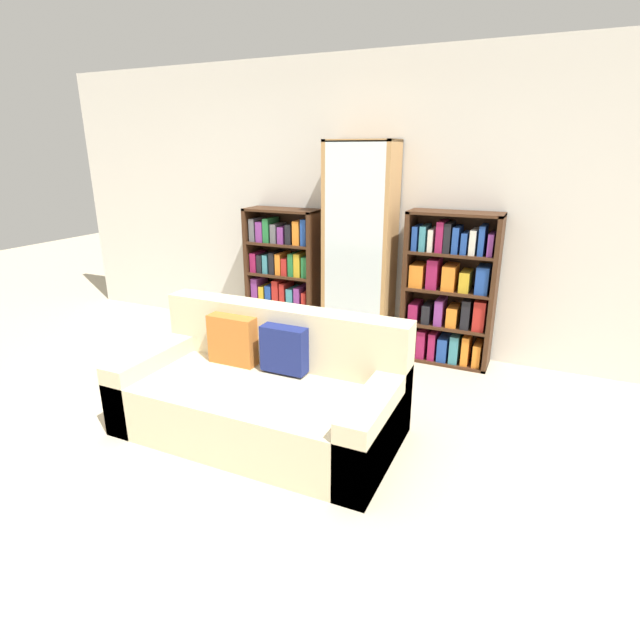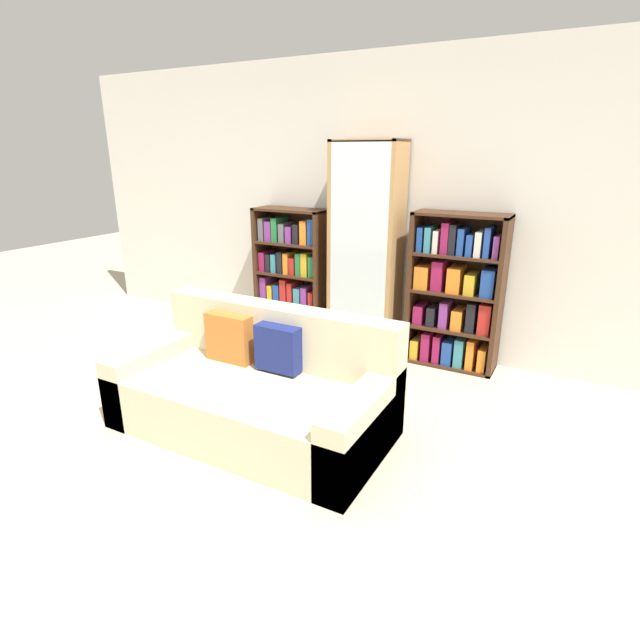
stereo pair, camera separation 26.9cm
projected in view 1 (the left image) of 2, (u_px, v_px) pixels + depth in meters
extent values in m
plane|color=beige|center=(198.00, 472.00, 3.06)|extent=(16.00, 16.00, 0.00)
cube|color=beige|center=(353.00, 207.00, 4.82)|extent=(6.84, 0.06, 2.70)
cube|color=beige|center=(259.00, 408.00, 3.42)|extent=(1.89, 0.94, 0.38)
cube|color=beige|center=(283.00, 335.00, 3.61)|extent=(1.89, 0.20, 0.43)
cube|color=beige|center=(161.00, 378.00, 3.73)|extent=(0.20, 0.94, 0.50)
cube|color=beige|center=(376.00, 427.00, 3.07)|extent=(0.20, 0.94, 0.50)
cube|color=#B76628|center=(233.00, 340.00, 3.61)|extent=(0.36, 0.12, 0.36)
cube|color=navy|center=(284.00, 349.00, 3.44)|extent=(0.32, 0.12, 0.32)
cube|color=#3D2314|center=(254.00, 271.00, 5.27)|extent=(0.04, 0.32, 1.32)
cube|color=#3D2314|center=(315.00, 277.00, 4.99)|extent=(0.04, 0.32, 1.32)
cube|color=#3D2314|center=(282.00, 210.00, 4.92)|extent=(0.76, 0.32, 0.02)
cube|color=#3D2314|center=(285.00, 333.00, 5.34)|extent=(0.76, 0.32, 0.02)
cube|color=#3D2314|center=(291.00, 271.00, 5.26)|extent=(0.76, 0.01, 1.32)
cube|color=#3D2314|center=(284.00, 303.00, 5.23)|extent=(0.68, 0.32, 0.02)
cube|color=#3D2314|center=(284.00, 274.00, 5.13)|extent=(0.68, 0.32, 0.02)
cube|color=#3D2314|center=(283.00, 243.00, 5.03)|extent=(0.68, 0.32, 0.02)
cube|color=orange|center=(260.00, 318.00, 5.40)|extent=(0.04, 0.24, 0.25)
cube|color=#7A3384|center=(266.00, 321.00, 5.39)|extent=(0.04, 0.24, 0.19)
cube|color=#5B5B60|center=(271.00, 319.00, 5.35)|extent=(0.04, 0.24, 0.25)
cube|color=teal|center=(276.00, 322.00, 5.33)|extent=(0.05, 0.24, 0.20)
cube|color=#1E4293|center=(282.00, 321.00, 5.30)|extent=(0.04, 0.24, 0.24)
cube|color=#AD231E|center=(287.00, 322.00, 5.28)|extent=(0.04, 0.24, 0.23)
cube|color=beige|center=(292.00, 324.00, 5.26)|extent=(0.05, 0.24, 0.21)
cube|color=#AD231E|center=(298.00, 326.00, 5.23)|extent=(0.05, 0.24, 0.19)
cube|color=olive|center=(304.00, 327.00, 5.20)|extent=(0.04, 0.24, 0.19)
cube|color=olive|center=(309.00, 327.00, 5.18)|extent=(0.04, 0.24, 0.21)
cube|color=#7A3384|center=(260.00, 288.00, 5.29)|extent=(0.07, 0.24, 0.25)
cube|color=gold|center=(266.00, 292.00, 5.27)|extent=(0.06, 0.24, 0.17)
cube|color=#1E4293|center=(273.00, 293.00, 5.24)|extent=(0.06, 0.24, 0.19)
cube|color=#AD231E|center=(280.00, 291.00, 5.19)|extent=(0.07, 0.24, 0.25)
cube|color=#AD231E|center=(287.00, 293.00, 5.17)|extent=(0.05, 0.24, 0.23)
cube|color=teal|center=(294.00, 296.00, 5.14)|extent=(0.07, 0.24, 0.18)
cube|color=#7A3384|center=(301.00, 296.00, 5.11)|extent=(0.06, 0.24, 0.20)
cube|color=#AD231E|center=(308.00, 298.00, 5.08)|extent=(0.05, 0.24, 0.16)
cube|color=#8E1947|center=(258.00, 261.00, 5.20)|extent=(0.07, 0.24, 0.20)
cube|color=black|center=(265.00, 262.00, 5.17)|extent=(0.05, 0.24, 0.18)
cube|color=teal|center=(270.00, 263.00, 5.14)|extent=(0.05, 0.24, 0.19)
cube|color=black|center=(277.00, 262.00, 5.11)|extent=(0.06, 0.24, 0.22)
cube|color=orange|center=(283.00, 263.00, 5.08)|extent=(0.06, 0.24, 0.21)
cube|color=#AD231E|center=(289.00, 265.00, 5.06)|extent=(0.06, 0.24, 0.17)
cube|color=#237038|center=(296.00, 264.00, 5.02)|extent=(0.06, 0.24, 0.23)
cube|color=gold|center=(302.00, 264.00, 4.99)|extent=(0.07, 0.24, 0.23)
cube|color=#237038|center=(309.00, 266.00, 4.97)|extent=(0.06, 0.24, 0.20)
cube|color=#5B5B60|center=(257.00, 229.00, 5.09)|extent=(0.06, 0.24, 0.23)
cube|color=#7A3384|center=(264.00, 231.00, 5.06)|extent=(0.07, 0.24, 0.20)
cube|color=#237038|center=(271.00, 230.00, 5.03)|extent=(0.06, 0.24, 0.24)
cube|color=#5B5B60|center=(278.00, 233.00, 5.00)|extent=(0.06, 0.24, 0.19)
cube|color=#7A3384|center=(285.00, 234.00, 4.97)|extent=(0.06, 0.24, 0.16)
cube|color=black|center=(293.00, 233.00, 4.93)|extent=(0.06, 0.24, 0.19)
cube|color=orange|center=(301.00, 232.00, 4.89)|extent=(0.07, 0.24, 0.23)
cube|color=#1E4293|center=(308.00, 232.00, 4.86)|extent=(0.06, 0.24, 0.25)
cube|color=#AD7F4C|center=(331.00, 247.00, 4.80)|extent=(0.04, 0.36, 1.96)
cube|color=#AD7F4C|center=(390.00, 252.00, 4.56)|extent=(0.04, 0.36, 1.96)
cube|color=#AD7F4C|center=(362.00, 141.00, 4.37)|extent=(0.64, 0.36, 0.02)
cube|color=#AD7F4C|center=(357.00, 346.00, 4.99)|extent=(0.64, 0.36, 0.02)
cube|color=#AD7F4C|center=(366.00, 247.00, 4.83)|extent=(0.64, 0.01, 1.96)
cube|color=silver|center=(353.00, 253.00, 4.53)|extent=(0.56, 0.01, 1.93)
cube|color=#AD7F4C|center=(358.00, 314.00, 4.89)|extent=(0.56, 0.32, 0.02)
cube|color=#AD7F4C|center=(359.00, 283.00, 4.78)|extent=(0.56, 0.32, 0.02)
cube|color=#AD7F4C|center=(360.00, 250.00, 4.68)|extent=(0.56, 0.32, 0.02)
cube|color=#AD7F4C|center=(361.00, 216.00, 4.58)|extent=(0.56, 0.32, 0.02)
cube|color=#AD7F4C|center=(361.00, 180.00, 4.47)|extent=(0.56, 0.32, 0.02)
cylinder|color=silver|center=(337.00, 337.00, 5.06)|extent=(0.01, 0.01, 0.09)
cone|color=silver|center=(337.00, 328.00, 5.02)|extent=(0.06, 0.06, 0.11)
cylinder|color=silver|center=(345.00, 338.00, 5.03)|extent=(0.01, 0.01, 0.09)
cone|color=silver|center=(345.00, 329.00, 4.99)|extent=(0.06, 0.06, 0.11)
cylinder|color=silver|center=(354.00, 339.00, 5.00)|extent=(0.01, 0.01, 0.09)
cone|color=silver|center=(354.00, 330.00, 4.97)|extent=(0.06, 0.06, 0.11)
cylinder|color=silver|center=(361.00, 341.00, 4.95)|extent=(0.01, 0.01, 0.09)
cone|color=silver|center=(361.00, 332.00, 4.92)|extent=(0.06, 0.06, 0.11)
cylinder|color=silver|center=(369.00, 343.00, 4.91)|extent=(0.01, 0.01, 0.09)
cone|color=silver|center=(370.00, 333.00, 4.88)|extent=(0.06, 0.06, 0.11)
cylinder|color=silver|center=(378.00, 343.00, 4.89)|extent=(0.01, 0.01, 0.09)
cone|color=silver|center=(378.00, 334.00, 4.86)|extent=(0.06, 0.06, 0.11)
cylinder|color=silver|center=(342.00, 307.00, 4.95)|extent=(0.01, 0.01, 0.07)
cone|color=silver|center=(342.00, 299.00, 4.92)|extent=(0.09, 0.09, 0.09)
cylinder|color=silver|center=(359.00, 309.00, 4.88)|extent=(0.01, 0.01, 0.07)
cone|color=silver|center=(359.00, 301.00, 4.86)|extent=(0.09, 0.09, 0.09)
cylinder|color=silver|center=(374.00, 312.00, 4.79)|extent=(0.01, 0.01, 0.07)
cone|color=silver|center=(375.00, 304.00, 4.76)|extent=(0.09, 0.09, 0.09)
cylinder|color=silver|center=(340.00, 276.00, 4.83)|extent=(0.01, 0.01, 0.08)
cone|color=silver|center=(340.00, 267.00, 4.81)|extent=(0.09, 0.09, 0.09)
cylinder|color=silver|center=(353.00, 277.00, 4.79)|extent=(0.01, 0.01, 0.08)
cone|color=silver|center=(353.00, 269.00, 4.76)|extent=(0.09, 0.09, 0.09)
cylinder|color=silver|center=(366.00, 278.00, 4.75)|extent=(0.01, 0.01, 0.08)
cone|color=silver|center=(366.00, 269.00, 4.73)|extent=(0.09, 0.09, 0.09)
cylinder|color=silver|center=(378.00, 280.00, 4.69)|extent=(0.01, 0.01, 0.08)
cone|color=silver|center=(379.00, 271.00, 4.66)|extent=(0.09, 0.09, 0.09)
cylinder|color=silver|center=(340.00, 243.00, 4.73)|extent=(0.01, 0.01, 0.09)
cone|color=silver|center=(340.00, 232.00, 4.70)|extent=(0.09, 0.09, 0.11)
cylinder|color=silver|center=(354.00, 243.00, 4.69)|extent=(0.01, 0.01, 0.09)
cone|color=silver|center=(354.00, 233.00, 4.66)|extent=(0.09, 0.09, 0.11)
cylinder|color=silver|center=(366.00, 245.00, 4.63)|extent=(0.01, 0.01, 0.09)
cone|color=silver|center=(366.00, 234.00, 4.59)|extent=(0.09, 0.09, 0.11)
cylinder|color=silver|center=(380.00, 245.00, 4.59)|extent=(0.01, 0.01, 0.09)
cone|color=silver|center=(380.00, 234.00, 4.56)|extent=(0.09, 0.09, 0.11)
cylinder|color=silver|center=(340.00, 208.00, 4.63)|extent=(0.01, 0.01, 0.09)
cone|color=silver|center=(340.00, 198.00, 4.60)|extent=(0.07, 0.07, 0.11)
cylinder|color=silver|center=(350.00, 209.00, 4.61)|extent=(0.01, 0.01, 0.09)
cone|color=silver|center=(351.00, 198.00, 4.57)|extent=(0.07, 0.07, 0.11)
cylinder|color=silver|center=(361.00, 209.00, 4.56)|extent=(0.01, 0.01, 0.09)
cone|color=silver|center=(361.00, 199.00, 4.53)|extent=(0.07, 0.07, 0.11)
cylinder|color=silver|center=(371.00, 210.00, 4.52)|extent=(0.01, 0.01, 0.09)
cone|color=silver|center=(372.00, 199.00, 4.49)|extent=(0.07, 0.07, 0.11)
cylinder|color=silver|center=(382.00, 210.00, 4.48)|extent=(0.01, 0.01, 0.09)
cone|color=silver|center=(383.00, 199.00, 4.45)|extent=(0.07, 0.07, 0.11)
cylinder|color=silver|center=(342.00, 173.00, 4.55)|extent=(0.01, 0.01, 0.07)
cone|color=silver|center=(342.00, 164.00, 4.52)|extent=(0.09, 0.09, 0.09)
cylinder|color=silver|center=(355.00, 174.00, 4.48)|extent=(0.01, 0.01, 0.07)
cone|color=silver|center=(355.00, 164.00, 4.45)|extent=(0.09, 0.09, 0.09)
cylinder|color=silver|center=(369.00, 174.00, 4.44)|extent=(0.01, 0.01, 0.07)
cone|color=silver|center=(369.00, 164.00, 4.41)|extent=(0.09, 0.09, 0.09)
cylinder|color=silver|center=(382.00, 174.00, 4.37)|extent=(0.01, 0.01, 0.07)
cone|color=silver|center=(382.00, 165.00, 4.34)|extent=(0.09, 0.09, 0.09)
cube|color=#3D2314|center=(408.00, 285.00, 4.60)|extent=(0.04, 0.32, 1.37)
cube|color=#3D2314|center=(494.00, 294.00, 4.30)|extent=(0.04, 0.32, 1.37)
cube|color=#3D2314|center=(456.00, 213.00, 4.24)|extent=(0.80, 0.32, 0.02)
cube|color=#3D2314|center=(443.00, 359.00, 4.67)|extent=(0.80, 0.32, 0.02)
cube|color=#3D2314|center=(453.00, 286.00, 4.59)|extent=(0.80, 0.01, 1.37)
cube|color=#3D2314|center=(446.00, 324.00, 4.56)|extent=(0.72, 0.32, 0.02)
cube|color=#3D2314|center=(449.00, 290.00, 4.45)|extent=(0.72, 0.32, 0.02)
cube|color=#3D2314|center=(452.00, 253.00, 4.35)|extent=(0.72, 0.32, 0.02)
cube|color=gold|center=(412.00, 344.00, 4.75)|extent=(0.07, 0.24, 0.18)
cube|color=#8E1947|center=(423.00, 342.00, 4.70)|extent=(0.08, 0.24, 0.27)
cube|color=#8E1947|center=(434.00, 344.00, 4.66)|extent=(0.06, 0.24, 0.26)
cube|color=#1E4293|center=(444.00, 347.00, 4.62)|extent=(0.09, 0.24, 0.22)
cube|color=teal|center=(455.00, 347.00, 4.58)|extent=(0.08, 0.24, 0.26)
cube|color=orange|center=(467.00, 348.00, 4.54)|extent=(0.06, 0.24, 0.27)
cube|color=orange|center=(478.00, 353.00, 4.51)|extent=(0.07, 0.24, 0.21)
cube|color=#8E1947|center=(415.00, 311.00, 4.64)|extent=(0.08, 0.24, 0.17)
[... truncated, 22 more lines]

